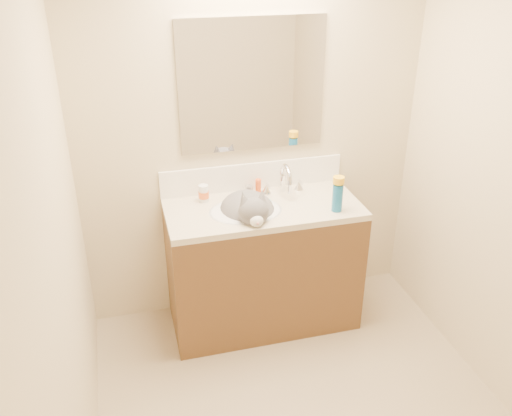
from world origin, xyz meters
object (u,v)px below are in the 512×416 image
silver_jar (249,190)px  spray_can (337,198)px  amber_bottle (258,186)px  faucet (285,181)px  vanity_cabinet (263,268)px  pill_bottle (204,193)px  cat (249,212)px  basin (246,221)px

silver_jar → spray_can: (0.45, -0.36, 0.06)m
amber_bottle → spray_can: spray_can is taller
faucet → spray_can: faucet is taller
vanity_cabinet → amber_bottle: bearing=84.2°
faucet → pill_bottle: faucet is taller
cat → amber_bottle: (0.12, 0.23, 0.06)m
vanity_cabinet → silver_jar: 0.52m
faucet → pill_bottle: (-0.52, 0.02, -0.03)m
basin → cat: (0.02, 0.00, 0.06)m
faucet → cat: (-0.28, -0.17, -0.10)m
cat → amber_bottle: bearing=63.5°
pill_bottle → amber_bottle: bearing=5.7°
spray_can → cat: bearing=164.9°
silver_jar → faucet: bearing=-14.7°
vanity_cabinet → silver_jar: (-0.04, 0.20, 0.48)m
faucet → vanity_cabinet: bearing=-142.7°
vanity_cabinet → cat: size_ratio=2.50×
vanity_cabinet → cat: cat is taller
faucet → cat: size_ratio=0.58×
amber_bottle → cat: bearing=-117.8°
basin → cat: 0.06m
pill_bottle → spray_can: (0.75, -0.33, 0.03)m
basin → silver_jar: 0.26m
amber_bottle → basin: bearing=-121.6°
cat → spray_can: 0.54m
basin → amber_bottle: 0.29m
vanity_cabinet → faucet: bearing=37.3°
faucet → amber_bottle: size_ratio=3.02×
basin → silver_jar: (0.08, 0.23, 0.10)m
spray_can → basin: bearing=165.5°
faucet → pill_bottle: size_ratio=2.57×
faucet → spray_can: size_ratio=1.63×
basin → vanity_cabinet: bearing=14.0°
faucet → silver_jar: (-0.22, 0.06, -0.06)m
amber_bottle → silver_jar: bearing=-177.9°
cat → basin: bearing=-178.1°
silver_jar → spray_can: spray_can is taller
basin → pill_bottle: (-0.22, 0.19, 0.12)m
cat → faucet: bearing=32.1°
vanity_cabinet → amber_bottle: size_ratio=12.94×
pill_bottle → amber_bottle: 0.36m
cat → amber_bottle: 0.26m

